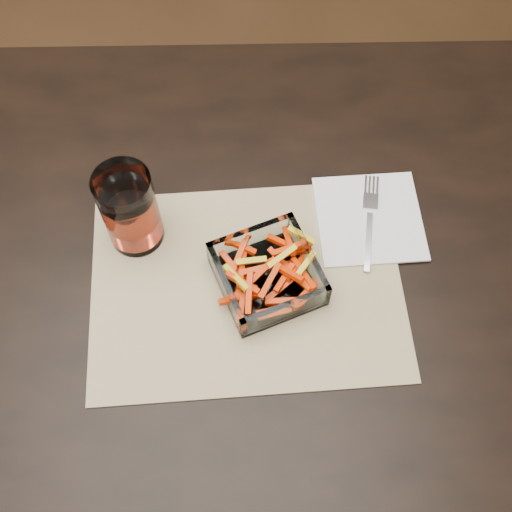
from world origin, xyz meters
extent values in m
plane|color=#331E0F|center=(0.00, 0.00, 0.00)|extent=(4.50, 4.50, 0.00)
cube|color=black|center=(0.00, 0.00, 0.73)|extent=(1.60, 0.90, 0.03)
cylinder|color=black|center=(0.72, 0.37, 0.36)|extent=(0.06, 0.06, 0.72)
cube|color=tan|center=(0.15, -0.03, 0.75)|extent=(0.47, 0.35, 0.00)
cube|color=white|center=(0.18, -0.03, 0.76)|extent=(0.17, 0.17, 0.01)
cube|color=white|center=(0.16, 0.03, 0.78)|extent=(0.13, 0.06, 0.05)
cube|color=white|center=(0.21, -0.09, 0.78)|extent=(0.13, 0.06, 0.05)
cube|color=white|center=(0.13, -0.05, 0.78)|extent=(0.06, 0.13, 0.05)
cube|color=white|center=(0.24, 0.00, 0.78)|extent=(0.06, 0.13, 0.05)
cylinder|color=white|center=(-0.01, 0.06, 0.82)|extent=(0.08, 0.08, 0.14)
cylinder|color=#9D2916|center=(-0.01, 0.06, 0.81)|extent=(0.07, 0.07, 0.09)
cube|color=white|center=(0.34, 0.08, 0.76)|extent=(0.17, 0.17, 0.00)
cube|color=silver|center=(0.34, 0.03, 0.76)|extent=(0.02, 0.10, 0.00)
cube|color=silver|center=(0.35, 0.11, 0.76)|extent=(0.03, 0.03, 0.00)
cube|color=silver|center=(0.34, 0.14, 0.76)|extent=(0.01, 0.03, 0.00)
cube|color=silver|center=(0.35, 0.14, 0.76)|extent=(0.01, 0.03, 0.00)
cube|color=silver|center=(0.35, 0.14, 0.76)|extent=(0.01, 0.03, 0.00)
cube|color=silver|center=(0.36, 0.13, 0.76)|extent=(0.01, 0.03, 0.00)
camera|label=1|loc=(0.16, -0.43, 1.60)|focal=45.00mm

